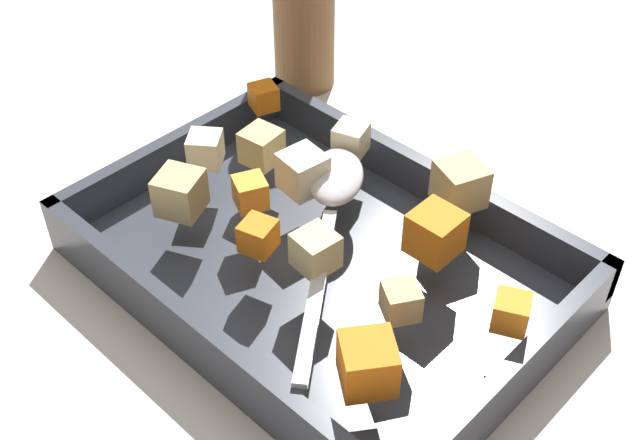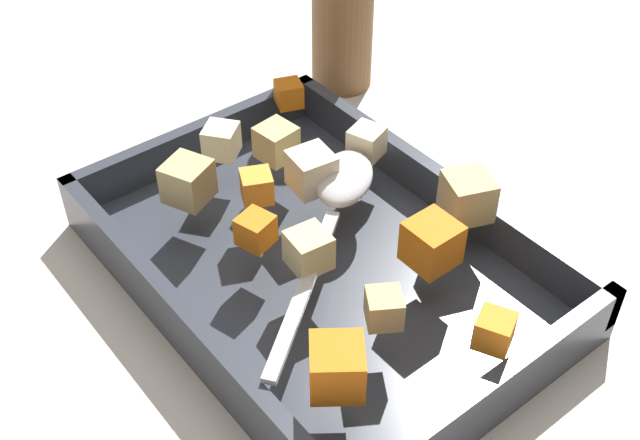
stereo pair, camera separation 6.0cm
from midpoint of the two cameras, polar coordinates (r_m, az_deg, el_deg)
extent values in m
plane|color=beige|center=(0.64, 1.11, -4.29)|extent=(4.00, 4.00, 0.00)
cube|color=#333842|center=(0.64, 2.70, -3.68)|extent=(0.36, 0.25, 0.01)
cube|color=#333842|center=(0.69, 10.48, 2.34)|extent=(0.36, 0.01, 0.04)
cube|color=#333842|center=(0.57, -6.60, -7.28)|extent=(0.36, 0.01, 0.04)
cube|color=#333842|center=(0.55, 15.09, -11.89)|extent=(0.01, 0.25, 0.04)
cube|color=#333842|center=(0.73, -6.26, 5.39)|extent=(0.01, 0.25, 0.04)
cube|color=orange|center=(0.59, -1.63, -0.85)|extent=(0.03, 0.03, 0.02)
cube|color=orange|center=(0.63, -1.69, 2.26)|extent=(0.03, 0.03, 0.02)
cube|color=orange|center=(0.54, 15.27, -7.64)|extent=(0.03, 0.03, 0.02)
cube|color=orange|center=(0.58, 10.78, -1.73)|extent=(0.03, 0.03, 0.03)
cube|color=orange|center=(0.74, 0.16, 8.75)|extent=(0.03, 0.03, 0.02)
cube|color=orange|center=(0.50, 4.70, -10.41)|extent=(0.05, 0.05, 0.03)
cube|color=#E0CC89|center=(0.57, 2.21, -2.24)|extent=(0.03, 0.03, 0.03)
cube|color=beige|center=(0.68, 5.84, 5.35)|extent=(0.03, 0.03, 0.03)
cube|color=beige|center=(0.64, 2.10, 3.36)|extent=(0.04, 0.04, 0.03)
cube|color=tan|center=(0.54, 7.71, -6.29)|extent=(0.03, 0.03, 0.02)
cube|color=beige|center=(0.67, -4.40, 5.46)|extent=(0.04, 0.04, 0.03)
cube|color=tan|center=(0.63, 13.01, 1.51)|extent=(0.04, 0.04, 0.03)
cube|color=tan|center=(0.63, -6.57, 2.60)|extent=(0.04, 0.04, 0.03)
cube|color=tan|center=(0.67, -0.51, 5.37)|extent=(0.03, 0.03, 0.03)
ellipsoid|color=silver|center=(0.64, 4.41, 2.83)|extent=(0.08, 0.08, 0.02)
cube|color=silver|center=(0.56, 1.96, -5.01)|extent=(0.11, 0.14, 0.01)
camera|label=1|loc=(0.03, -87.13, 2.53)|focal=45.70mm
camera|label=2|loc=(0.03, 92.87, -2.53)|focal=45.70mm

